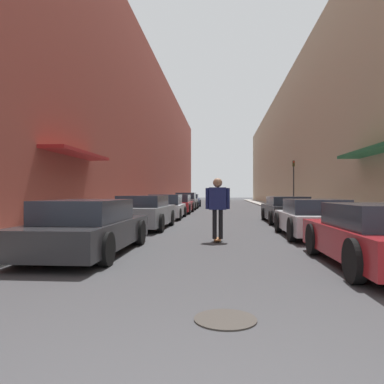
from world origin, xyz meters
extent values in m
plane|color=#38383A|center=(0.00, 27.64, 0.00)|extent=(152.04, 152.04, 0.00)
cube|color=gray|center=(-4.95, 34.55, 0.06)|extent=(1.80, 69.11, 0.12)
cube|color=gray|center=(4.95, 34.55, 0.06)|extent=(1.80, 69.11, 0.12)
cube|color=brown|center=(-7.85, 34.55, 6.74)|extent=(4.00, 69.11, 13.49)
cube|color=maroon|center=(-5.45, 12.09, 2.90)|extent=(1.00, 4.80, 0.12)
cube|color=tan|center=(7.85, 34.55, 5.93)|extent=(4.00, 69.11, 11.86)
cube|color=#1E6038|center=(5.45, 12.09, 2.90)|extent=(1.00, 4.80, 0.12)
cube|color=#232326|center=(-2.99, 6.63, 0.47)|extent=(1.77, 4.77, 0.58)
cube|color=#232833|center=(-2.99, 6.40, 1.00)|extent=(1.56, 2.48, 0.49)
cylinder|color=black|center=(-3.86, 8.11, 0.33)|extent=(0.18, 0.66, 0.66)
cylinder|color=black|center=(-2.13, 8.11, 0.33)|extent=(0.18, 0.66, 0.66)
cylinder|color=black|center=(-3.86, 5.16, 0.33)|extent=(0.18, 0.66, 0.66)
cylinder|color=black|center=(-2.13, 5.16, 0.33)|extent=(0.18, 0.66, 0.66)
cube|color=gray|center=(-2.96, 12.66, 0.53)|extent=(1.87, 4.51, 0.69)
cube|color=#232833|center=(-2.96, 12.43, 1.08)|extent=(1.61, 2.36, 0.42)
cylinder|color=black|center=(-3.82, 14.04, 0.33)|extent=(0.18, 0.66, 0.66)
cylinder|color=black|center=(-2.09, 14.04, 0.33)|extent=(0.18, 0.66, 0.66)
cylinder|color=black|center=(-3.82, 11.27, 0.33)|extent=(0.18, 0.66, 0.66)
cylinder|color=black|center=(-2.09, 11.27, 0.33)|extent=(0.18, 0.66, 0.66)
cube|color=#B7B7BC|center=(-2.95, 18.37, 0.46)|extent=(1.84, 4.39, 0.59)
cube|color=#232833|center=(-2.95, 18.15, 1.03)|extent=(1.59, 2.29, 0.55)
cylinder|color=black|center=(-3.81, 19.72, 0.30)|extent=(0.18, 0.61, 0.61)
cylinder|color=black|center=(-2.09, 19.72, 0.30)|extent=(0.18, 0.61, 0.61)
cylinder|color=black|center=(-3.81, 17.02, 0.30)|extent=(0.18, 0.61, 0.61)
cylinder|color=black|center=(-2.09, 17.02, 0.30)|extent=(0.18, 0.61, 0.61)
cube|color=maroon|center=(-2.98, 23.68, 0.48)|extent=(1.92, 4.73, 0.58)
cube|color=#232833|center=(-2.98, 23.44, 1.02)|extent=(1.68, 2.47, 0.48)
cylinder|color=black|center=(-3.90, 25.14, 0.35)|extent=(0.18, 0.70, 0.70)
cylinder|color=black|center=(-2.06, 25.14, 0.35)|extent=(0.18, 0.70, 0.70)
cylinder|color=black|center=(-3.90, 22.22, 0.35)|extent=(0.18, 0.70, 0.70)
cylinder|color=black|center=(-2.06, 22.22, 0.35)|extent=(0.18, 0.70, 0.70)
cube|color=gray|center=(-2.92, 29.19, 0.53)|extent=(1.73, 4.05, 0.70)
cube|color=#232833|center=(-2.92, 28.99, 1.15)|extent=(1.51, 2.11, 0.52)
cylinder|color=black|center=(-3.75, 30.45, 0.34)|extent=(0.18, 0.67, 0.67)
cylinder|color=black|center=(-2.08, 30.45, 0.34)|extent=(0.18, 0.67, 0.67)
cylinder|color=black|center=(-3.75, 27.94, 0.34)|extent=(0.18, 0.67, 0.67)
cylinder|color=black|center=(-2.08, 27.94, 0.34)|extent=(0.18, 0.67, 0.67)
cube|color=navy|center=(-3.09, 34.12, 0.52)|extent=(2.06, 4.62, 0.65)
cube|color=#232833|center=(-3.09, 33.89, 1.05)|extent=(1.77, 2.42, 0.42)
cylinder|color=black|center=(-4.04, 35.54, 0.35)|extent=(0.18, 0.70, 0.70)
cylinder|color=black|center=(-2.14, 35.54, 0.35)|extent=(0.18, 0.70, 0.70)
cylinder|color=black|center=(-4.04, 32.71, 0.35)|extent=(0.18, 0.70, 0.70)
cylinder|color=black|center=(-2.14, 32.71, 0.35)|extent=(0.18, 0.70, 0.70)
cube|color=maroon|center=(2.99, 5.48, 0.48)|extent=(1.84, 4.36, 0.57)
cube|color=#232833|center=(2.99, 5.26, 0.98)|extent=(1.59, 2.27, 0.44)
cylinder|color=black|center=(2.13, 6.82, 0.35)|extent=(0.18, 0.71, 0.71)
cylinder|color=black|center=(2.13, 4.14, 0.35)|extent=(0.18, 0.71, 0.71)
cube|color=#B7B7BC|center=(2.98, 10.36, 0.48)|extent=(1.87, 4.19, 0.57)
cube|color=#232833|center=(2.98, 10.15, 0.98)|extent=(1.64, 2.18, 0.44)
cylinder|color=black|center=(2.07, 11.66, 0.35)|extent=(0.18, 0.71, 0.71)
cylinder|color=black|center=(3.89, 11.66, 0.35)|extent=(0.18, 0.71, 0.71)
cylinder|color=black|center=(2.07, 9.07, 0.35)|extent=(0.18, 0.71, 0.71)
cylinder|color=black|center=(3.89, 9.07, 0.35)|extent=(0.18, 0.71, 0.71)
cube|color=#232326|center=(3.10, 16.06, 0.50)|extent=(1.87, 4.79, 0.65)
cube|color=#232833|center=(3.10, 15.82, 1.03)|extent=(1.63, 2.49, 0.40)
cylinder|color=black|center=(2.20, 17.54, 0.31)|extent=(0.18, 0.62, 0.62)
cylinder|color=black|center=(3.99, 17.54, 0.31)|extent=(0.18, 0.62, 0.62)
cylinder|color=black|center=(2.20, 14.58, 0.31)|extent=(0.18, 0.62, 0.62)
cylinder|color=black|center=(3.99, 14.58, 0.31)|extent=(0.18, 0.62, 0.62)
cube|color=brown|center=(-0.05, 9.02, 0.07)|extent=(0.20, 0.78, 0.02)
cylinder|color=beige|center=(-0.12, 9.27, 0.03)|extent=(0.03, 0.06, 0.06)
cylinder|color=beige|center=(0.03, 9.27, 0.03)|extent=(0.03, 0.06, 0.06)
cylinder|color=beige|center=(-0.12, 8.77, 0.03)|extent=(0.03, 0.06, 0.06)
cylinder|color=beige|center=(0.03, 8.77, 0.03)|extent=(0.03, 0.06, 0.06)
cylinder|color=black|center=(-0.14, 9.02, 0.50)|extent=(0.13, 0.13, 0.84)
cylinder|color=black|center=(0.04, 9.02, 0.50)|extent=(0.13, 0.13, 0.84)
cube|color=#191E4C|center=(-0.05, 9.02, 1.24)|extent=(0.50, 0.23, 0.65)
sphere|color=#8C664C|center=(-0.05, 9.02, 1.70)|extent=(0.27, 0.27, 0.27)
cylinder|color=#191E4C|center=(-0.35, 9.02, 1.24)|extent=(0.10, 0.10, 0.61)
cylinder|color=#191E4C|center=(0.25, 9.02, 1.24)|extent=(0.10, 0.10, 0.61)
cylinder|color=#332D28|center=(0.12, 2.33, 0.01)|extent=(0.70, 0.70, 0.02)
cylinder|color=#2D2D2D|center=(5.52, 27.25, 1.99)|extent=(0.10, 0.10, 3.74)
cube|color=#332D0F|center=(5.52, 27.25, 3.63)|extent=(0.16, 0.16, 0.45)
sphere|color=red|center=(5.52, 27.16, 3.75)|extent=(0.11, 0.11, 0.11)
camera|label=1|loc=(0.09, -1.83, 1.41)|focal=35.00mm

